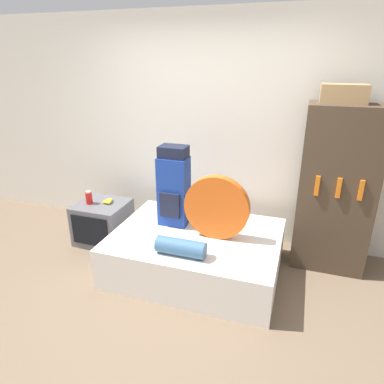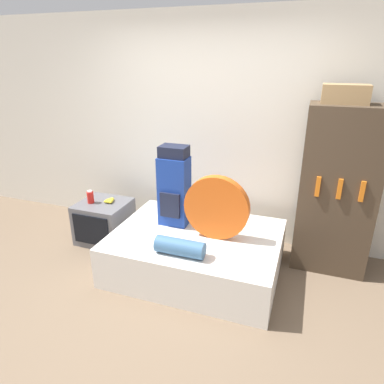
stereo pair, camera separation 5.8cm
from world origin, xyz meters
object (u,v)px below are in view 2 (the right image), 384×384
(tent_bag, at_px, (217,208))
(television, at_px, (104,221))
(bookshelf, at_px, (337,191))
(canister, at_px, (90,197))
(backpack, at_px, (174,187))
(sleeping_roll, at_px, (180,247))
(cardboard_box, at_px, (345,94))

(tent_bag, xyz_separation_m, television, (-1.47, 0.24, -0.50))
(television, xyz_separation_m, bookshelf, (2.55, 0.33, 0.61))
(canister, bearing_deg, television, 18.32)
(backpack, height_order, canister, backpack)
(sleeping_roll, relative_size, television, 0.79)
(backpack, height_order, bookshelf, bookshelf)
(television, bearing_deg, cardboard_box, 8.16)
(tent_bag, distance_m, cardboard_box, 1.58)
(sleeping_roll, bearing_deg, backpack, 116.45)
(tent_bag, bearing_deg, cardboard_box, 30.17)
(backpack, xyz_separation_m, bookshelf, (1.59, 0.41, 0.01))
(backpack, bearing_deg, canister, 177.99)
(sleeping_roll, xyz_separation_m, television, (-1.25, 0.66, -0.26))
(television, xyz_separation_m, canister, (-0.13, -0.04, 0.32))
(sleeping_roll, distance_m, bookshelf, 1.67)
(sleeping_roll, relative_size, cardboard_box, 1.12)
(backpack, xyz_separation_m, television, (-0.96, 0.08, -0.59))
(backpack, bearing_deg, sleeping_roll, -63.55)
(backpack, xyz_separation_m, tent_bag, (0.51, -0.16, -0.09))
(tent_bag, xyz_separation_m, sleeping_roll, (-0.22, -0.42, -0.24))
(backpack, distance_m, television, 1.13)
(canister, height_order, bookshelf, bookshelf)
(television, relative_size, canister, 3.71)
(tent_bag, bearing_deg, backpack, 162.79)
(canister, xyz_separation_m, bookshelf, (2.68, 0.37, 0.29))
(television, distance_m, canister, 0.35)
(backpack, bearing_deg, tent_bag, -17.21)
(backpack, relative_size, sleeping_roll, 1.86)
(backpack, relative_size, canister, 5.47)
(television, bearing_deg, bookshelf, 7.38)
(backpack, xyz_separation_m, canister, (-1.09, 0.04, -0.28))
(television, height_order, canister, canister)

